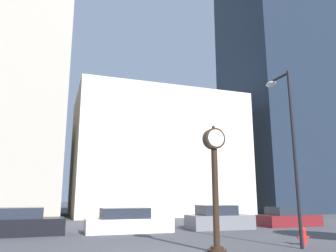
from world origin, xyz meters
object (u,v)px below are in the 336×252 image
(street_clock, at_px, (215,176))
(street_lamp_right, at_px, (287,130))
(fire_hydrant_near, at_px, (303,236))
(car_grey, at_px, (219,219))
(car_black, at_px, (23,224))
(car_white, at_px, (128,222))
(car_maroon, at_px, (288,218))

(street_clock, xyz_separation_m, street_lamp_right, (3.50, -0.01, 2.01))
(street_lamp_right, bearing_deg, fire_hydrant_near, 30.23)
(car_grey, distance_m, street_lamp_right, 8.59)
(car_grey, bearing_deg, fire_hydrant_near, -86.67)
(street_clock, height_order, street_lamp_right, street_lamp_right)
(car_black, distance_m, fire_hydrant_near, 13.58)
(car_white, xyz_separation_m, car_grey, (5.71, -0.05, 0.04))
(car_black, height_order, car_grey, car_grey)
(car_grey, xyz_separation_m, car_maroon, (5.34, 0.19, -0.07))
(street_clock, relative_size, car_white, 0.97)
(car_white, relative_size, street_lamp_right, 0.66)
(car_white, distance_m, street_lamp_right, 10.05)
(car_maroon, height_order, street_lamp_right, street_lamp_right)
(street_clock, height_order, car_black, street_clock)
(car_maroon, bearing_deg, car_grey, -178.60)
(car_black, xyz_separation_m, fire_hydrant_near, (11.34, -7.47, -0.23))
(car_white, distance_m, car_maroon, 11.05)
(car_white, bearing_deg, fire_hydrant_near, -48.84)
(car_grey, relative_size, fire_hydrant_near, 5.51)
(fire_hydrant_near, bearing_deg, street_lamp_right, -149.77)
(car_black, height_order, fire_hydrant_near, car_black)
(car_grey, xyz_separation_m, fire_hydrant_near, (0.20, -7.05, -0.23))
(fire_hydrant_near, distance_m, street_lamp_right, 4.48)
(street_clock, distance_m, car_white, 8.01)
(car_black, height_order, street_lamp_right, street_lamp_right)
(car_maroon, bearing_deg, fire_hydrant_near, -125.99)
(car_black, height_order, car_white, car_black)
(street_clock, bearing_deg, car_black, 131.83)
(car_grey, bearing_deg, car_maroon, 3.67)
(fire_hydrant_near, height_order, street_lamp_right, street_lamp_right)
(car_maroon, height_order, fire_hydrant_near, car_maroon)
(car_maroon, bearing_deg, car_black, 178.59)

